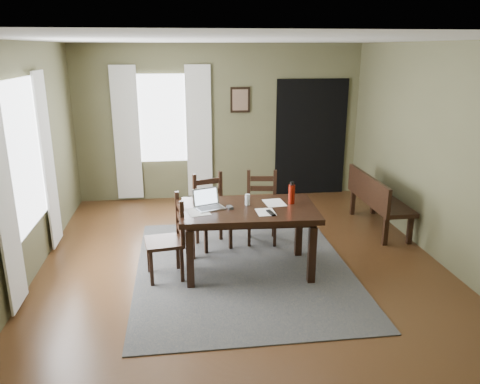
{
  "coord_description": "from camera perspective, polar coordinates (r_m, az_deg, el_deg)",
  "views": [
    {
      "loc": [
        -0.72,
        -5.21,
        2.62
      ],
      "look_at": [
        0.0,
        0.3,
        0.9
      ],
      "focal_mm": 35.0,
      "sensor_mm": 36.0,
      "label": 1
    }
  ],
  "objects": [
    {
      "name": "ground",
      "position": [
        5.88,
        0.38,
        -9.33
      ],
      "size": [
        5.0,
        6.0,
        0.01
      ],
      "color": "#492C16"
    },
    {
      "name": "room_shell",
      "position": [
        5.32,
        0.42,
        8.38
      ],
      "size": [
        5.02,
        6.02,
        2.71
      ],
      "color": "brown",
      "rests_on": "ground"
    },
    {
      "name": "rug",
      "position": [
        5.87,
        0.38,
        -9.23
      ],
      "size": [
        2.6,
        3.2,
        0.01
      ],
      "color": "#3D3D3D",
      "rests_on": "ground"
    },
    {
      "name": "dining_table",
      "position": [
        5.55,
        1.05,
        -2.9
      ],
      "size": [
        1.64,
        1.04,
        0.8
      ],
      "rotation": [
        0.0,
        0.0,
        -0.05
      ],
      "color": "black",
      "rests_on": "rug"
    },
    {
      "name": "chair_end",
      "position": [
        5.53,
        -8.69,
        -5.7
      ],
      "size": [
        0.49,
        0.49,
        0.99
      ],
      "rotation": [
        0.0,
        0.0,
        -1.43
      ],
      "color": "black",
      "rests_on": "rug"
    },
    {
      "name": "chair_back_left",
      "position": [
        6.35,
        -3.46,
        -2.44
      ],
      "size": [
        0.54,
        0.54,
        0.99
      ],
      "rotation": [
        0.0,
        0.0,
        0.29
      ],
      "color": "black",
      "rests_on": "rug"
    },
    {
      "name": "chair_back_right",
      "position": [
        6.51,
        2.67,
        -1.97
      ],
      "size": [
        0.49,
        0.49,
        0.98
      ],
      "rotation": [
        0.0,
        0.0,
        -0.15
      ],
      "color": "black",
      "rests_on": "rug"
    },
    {
      "name": "bench",
      "position": [
        7.24,
        16.24,
        -0.58
      ],
      "size": [
        0.47,
        1.47,
        0.83
      ],
      "rotation": [
        0.0,
        0.0,
        1.57
      ],
      "color": "black",
      "rests_on": "ground"
    },
    {
      "name": "laptop",
      "position": [
        5.52,
        -3.93,
        -1.33
      ],
      "size": [
        0.39,
        0.35,
        0.22
      ],
      "rotation": [
        0.0,
        0.0,
        0.36
      ],
      "color": "#B7B7BC",
      "rests_on": "dining_table"
    },
    {
      "name": "computer_mouse",
      "position": [
        5.48,
        -1.24,
        -1.89
      ],
      "size": [
        0.08,
        0.1,
        0.03
      ],
      "primitive_type": "cube",
      "rotation": [
        0.0,
        0.0,
        0.3
      ],
      "color": "#3F3F42",
      "rests_on": "dining_table"
    },
    {
      "name": "tv_remote",
      "position": [
        5.33,
        3.78,
        -2.55
      ],
      "size": [
        0.08,
        0.19,
        0.02
      ],
      "primitive_type": "cube",
      "rotation": [
        0.0,
        0.0,
        0.19
      ],
      "color": "black",
      "rests_on": "dining_table"
    },
    {
      "name": "drinking_glass",
      "position": [
        5.59,
        0.92,
        -0.94
      ],
      "size": [
        0.06,
        0.06,
        0.13
      ],
      "primitive_type": "cylinder",
      "rotation": [
        0.0,
        0.0,
        -0.06
      ],
      "color": "silver",
      "rests_on": "dining_table"
    },
    {
      "name": "water_bottle",
      "position": [
        5.66,
        6.31,
        -0.2
      ],
      "size": [
        0.1,
        0.1,
        0.27
      ],
      "rotation": [
        0.0,
        0.0,
        -0.31
      ],
      "color": "#A91C0D",
      "rests_on": "dining_table"
    },
    {
      "name": "paper_a",
      "position": [
        5.4,
        -5.18,
        -2.4
      ],
      "size": [
        0.3,
        0.36,
        0.0
      ],
      "primitive_type": "cube",
      "rotation": [
        0.0,
        0.0,
        0.24
      ],
      "color": "white",
      "rests_on": "dining_table"
    },
    {
      "name": "paper_b",
      "position": [
        5.38,
        3.13,
        -2.45
      ],
      "size": [
        0.22,
        0.27,
        0.0
      ],
      "primitive_type": "cube",
      "rotation": [
        0.0,
        0.0,
        0.04
      ],
      "color": "white",
      "rests_on": "dining_table"
    },
    {
      "name": "paper_d",
      "position": [
        5.7,
        4.21,
        -1.32
      ],
      "size": [
        0.26,
        0.33,
        0.0
      ],
      "primitive_type": "cube",
      "rotation": [
        0.0,
        0.0,
        0.1
      ],
      "color": "white",
      "rests_on": "dining_table"
    },
    {
      "name": "window_left",
      "position": [
        5.8,
        -24.89,
        3.97
      ],
      "size": [
        0.01,
        1.3,
        1.7
      ],
      "color": "white",
      "rests_on": "ground"
    },
    {
      "name": "window_back",
      "position": [
        8.27,
        -9.42,
        8.83
      ],
      "size": [
        1.0,
        0.01,
        1.5
      ],
      "color": "white",
      "rests_on": "ground"
    },
    {
      "name": "curtain_left_near",
      "position": [
        5.1,
        -26.81,
        -0.85
      ],
      "size": [
        0.03,
        0.48,
        2.3
      ],
      "color": "silver",
      "rests_on": "ground"
    },
    {
      "name": "curtain_left_far",
      "position": [
        6.62,
        -22.37,
        3.5
      ],
      "size": [
        0.03,
        0.48,
        2.3
      ],
      "color": "silver",
      "rests_on": "ground"
    },
    {
      "name": "curtain_back_left",
      "position": [
        8.32,
        -13.64,
        6.89
      ],
      "size": [
        0.44,
        0.03,
        2.3
      ],
      "color": "silver",
      "rests_on": "ground"
    },
    {
      "name": "curtain_back_right",
      "position": [
        8.28,
        -5.02,
        7.25
      ],
      "size": [
        0.44,
        0.03,
        2.3
      ],
      "color": "silver",
      "rests_on": "ground"
    },
    {
      "name": "framed_picture",
      "position": [
        8.29,
        0.01,
        11.17
      ],
      "size": [
        0.34,
        0.03,
        0.44
      ],
      "color": "black",
      "rests_on": "ground"
    },
    {
      "name": "doorway_back",
      "position": [
        8.66,
        8.63,
        6.55
      ],
      "size": [
        1.3,
        0.03,
        2.1
      ],
      "color": "black",
      "rests_on": "ground"
    }
  ]
}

